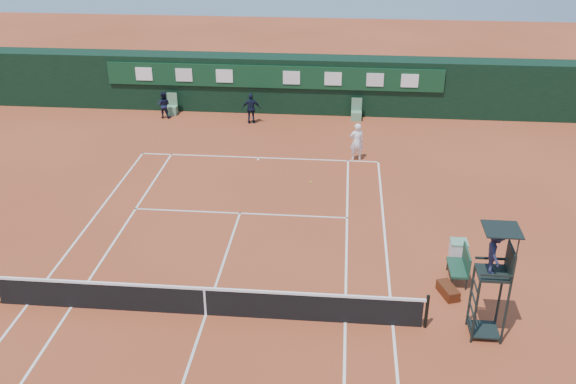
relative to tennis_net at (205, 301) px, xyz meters
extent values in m
plane|color=#A64627|center=(0.00, 0.00, -0.51)|extent=(90.00, 90.00, 0.00)
cube|color=silver|center=(0.00, 11.88, -0.50)|extent=(11.05, 0.08, 0.01)
cube|color=white|center=(5.49, 0.00, -0.50)|extent=(0.08, 23.85, 0.01)
cube|color=silver|center=(-5.49, 0.00, -0.50)|extent=(0.08, 23.85, 0.01)
cube|color=white|center=(4.12, 0.00, -0.50)|extent=(0.08, 23.85, 0.01)
cube|color=white|center=(-4.12, 0.00, -0.50)|extent=(0.08, 23.85, 0.01)
cube|color=silver|center=(0.00, 6.40, -0.50)|extent=(8.31, 0.08, 0.01)
cube|color=silver|center=(0.00, 0.00, -0.50)|extent=(0.08, 12.88, 0.01)
cube|color=silver|center=(0.00, 11.73, -0.50)|extent=(0.08, 0.30, 0.01)
cube|color=black|center=(0.00, 0.00, -0.06)|extent=(12.60, 0.04, 0.90)
cube|color=white|center=(0.00, 0.00, 0.42)|extent=(12.80, 0.06, 0.08)
cube|color=white|center=(0.00, 0.00, -0.05)|extent=(0.06, 0.05, 0.92)
cylinder|color=black|center=(6.40, 0.00, 0.04)|extent=(0.10, 0.10, 1.10)
cube|color=black|center=(0.00, 18.75, 0.99)|extent=(40.00, 1.50, 3.00)
cube|color=#0F381E|center=(0.00, 17.94, 1.59)|extent=(18.00, 0.10, 1.20)
cube|color=white|center=(-7.00, 17.87, 1.59)|extent=(0.90, 0.04, 0.70)
cube|color=silver|center=(-4.80, 17.87, 1.59)|extent=(0.90, 0.04, 0.70)
cube|color=white|center=(-2.60, 17.87, 1.59)|extent=(0.90, 0.04, 0.70)
cube|color=white|center=(1.00, 17.87, 1.59)|extent=(0.90, 0.04, 0.70)
cube|color=white|center=(3.20, 17.87, 1.59)|extent=(0.90, 0.04, 0.70)
cube|color=silver|center=(5.40, 17.87, 1.59)|extent=(0.90, 0.04, 0.70)
cube|color=white|center=(7.20, 17.87, 1.59)|extent=(0.90, 0.04, 0.70)
cube|color=#5F926B|center=(-5.50, 17.45, -0.28)|extent=(0.55, 0.50, 0.46)
cube|color=#5E8F64|center=(-5.50, 17.67, 0.29)|extent=(0.55, 0.06, 0.70)
cube|color=#5E9066|center=(4.50, 17.45, -0.28)|extent=(0.55, 0.50, 0.46)
cube|color=#548160|center=(4.50, 17.67, 0.29)|extent=(0.55, 0.06, 0.70)
cylinder|color=black|center=(7.61, -0.56, 0.49)|extent=(0.07, 0.07, 2.00)
cylinder|color=black|center=(7.61, 0.24, 0.49)|extent=(0.07, 0.07, 2.00)
cylinder|color=black|center=(8.41, -0.56, 0.49)|extent=(0.07, 0.07, 2.00)
cylinder|color=black|center=(8.41, 0.24, 0.49)|extent=(0.07, 0.07, 2.00)
cube|color=black|center=(8.01, -0.16, 1.53)|extent=(0.85, 0.85, 0.08)
cube|color=black|center=(8.41, -0.16, 1.94)|extent=(0.06, 0.85, 0.80)
cube|color=black|center=(8.01, -0.58, 1.74)|extent=(0.85, 0.05, 0.06)
cube|color=black|center=(8.01, 0.26, 1.74)|extent=(0.85, 0.05, 0.06)
cylinder|color=black|center=(8.41, -0.56, 2.39)|extent=(0.04, 0.04, 1.00)
cylinder|color=black|center=(8.41, 0.24, 2.39)|extent=(0.04, 0.04, 1.00)
cube|color=black|center=(8.06, -0.16, 2.89)|extent=(0.95, 0.95, 0.04)
cube|color=black|center=(8.01, -0.16, -0.36)|extent=(0.80, 0.80, 0.05)
cube|color=black|center=(7.61, -0.16, -0.11)|extent=(0.04, 0.80, 0.04)
cube|color=black|center=(7.61, -0.16, 0.29)|extent=(0.04, 0.80, 0.04)
cube|color=black|center=(7.61, -0.16, 0.69)|extent=(0.04, 0.80, 0.04)
cube|color=black|center=(7.61, -0.16, 1.09)|extent=(0.04, 0.80, 0.04)
imported|color=#191C33|center=(7.96, -0.16, 2.21)|extent=(0.47, 0.82, 1.28)
cube|color=#193E2B|center=(7.64, 2.55, -0.06)|extent=(0.55, 1.20, 0.08)
cube|color=#183E2A|center=(7.89, 2.55, 0.29)|extent=(0.06, 1.20, 0.60)
cylinder|color=black|center=(7.42, 2.00, -0.30)|extent=(0.04, 0.04, 0.41)
cylinder|color=black|center=(7.86, 2.00, -0.30)|extent=(0.04, 0.04, 0.41)
cylinder|color=black|center=(7.42, 3.10, -0.30)|extent=(0.04, 0.04, 0.41)
cylinder|color=black|center=(7.86, 3.10, -0.30)|extent=(0.04, 0.04, 0.41)
cube|color=black|center=(7.25, 1.66, -0.34)|extent=(0.66, 0.97, 0.33)
cube|color=silver|center=(7.87, 3.90, -0.21)|extent=(0.55, 0.55, 0.60)
cube|color=#5E916E|center=(7.87, 3.90, 0.11)|extent=(0.57, 0.57, 0.05)
sphere|color=#C9D932|center=(2.57, 9.39, -0.47)|extent=(0.07, 0.07, 0.07)
imported|color=white|center=(4.47, 12.08, 0.37)|extent=(0.70, 0.52, 1.75)
imported|color=black|center=(-5.76, 16.89, 0.21)|extent=(0.73, 0.58, 1.44)
imported|color=black|center=(-0.98, 16.46, 0.30)|extent=(0.98, 0.47, 1.62)
camera|label=1|loc=(3.82, -15.13, 11.12)|focal=40.00mm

